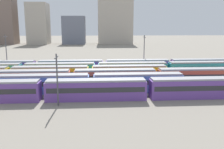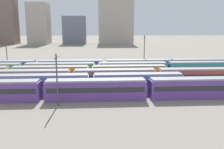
# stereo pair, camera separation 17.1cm
# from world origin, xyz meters

# --- Properties ---
(ground_plane) EXTENTS (600.00, 600.00, 0.00)m
(ground_plane) POSITION_xyz_m (0.00, 13.00, 0.00)
(ground_plane) COLOR gray
(train_track_0) EXTENTS (55.80, 3.06, 3.75)m
(train_track_0) POSITION_xyz_m (21.14, 0.00, 1.90)
(train_track_0) COLOR #6B429E
(train_track_0) RESTS_ON ground_plane
(train_track_1) EXTENTS (55.80, 3.06, 3.75)m
(train_track_1) POSITION_xyz_m (10.76, 5.20, 1.90)
(train_track_1) COLOR #4C70BC
(train_track_1) RESTS_ON ground_plane
(train_track_2) EXTENTS (112.50, 3.06, 3.75)m
(train_track_2) POSITION_xyz_m (34.82, 10.40, 1.90)
(train_track_2) COLOR #BC4C38
(train_track_2) RESTS_ON ground_plane
(train_track_3) EXTENTS (55.80, 3.06, 3.75)m
(train_track_3) POSITION_xyz_m (10.38, 15.60, 1.90)
(train_track_3) COLOR yellow
(train_track_3) RESTS_ON ground_plane
(train_track_4) EXTENTS (112.50, 3.06, 3.75)m
(train_track_4) POSITION_xyz_m (40.27, 20.80, 1.90)
(train_track_4) COLOR teal
(train_track_4) RESTS_ON ground_plane
(train_track_5) EXTENTS (93.60, 3.06, 3.75)m
(train_track_5) POSITION_xyz_m (33.09, 26.00, 1.90)
(train_track_5) COLOR #6B429E
(train_track_5) RESTS_ON ground_plane
(catenary_pole_1) EXTENTS (0.24, 3.20, 10.78)m
(catenary_pole_1) POSITION_xyz_m (-4.19, 28.90, 5.95)
(catenary_pole_1) COLOR #4C4C51
(catenary_pole_1) RESTS_ON ground_plane
(catenary_pole_2) EXTENTS (0.24, 3.20, 8.73)m
(catenary_pole_2) POSITION_xyz_m (14.79, -3.15, 4.89)
(catenary_pole_2) COLOR #4C4C51
(catenary_pole_2) RESTS_ON ground_plane
(catenary_pole_3) EXTENTS (0.24, 3.20, 10.54)m
(catenary_pole_3) POSITION_xyz_m (35.53, 29.20, 5.82)
(catenary_pole_3) COLOR #4C4C51
(catenary_pole_3) RESTS_ON ground_plane
(distant_building_1) EXTENTS (14.33, 18.50, 29.65)m
(distant_building_1) POSITION_xyz_m (-20.52, 146.57, 14.83)
(distant_building_1) COLOR #B2A899
(distant_building_1) RESTS_ON ground_plane
(distant_building_2) EXTENTS (16.61, 16.03, 20.36)m
(distant_building_2) POSITION_xyz_m (5.43, 146.57, 10.18)
(distant_building_2) COLOR slate
(distant_building_2) RESTS_ON ground_plane
(distant_building_3) EXTENTS (25.29, 17.76, 32.79)m
(distant_building_3) POSITION_xyz_m (36.13, 146.57, 16.39)
(distant_building_3) COLOR #B2A899
(distant_building_3) RESTS_ON ground_plane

